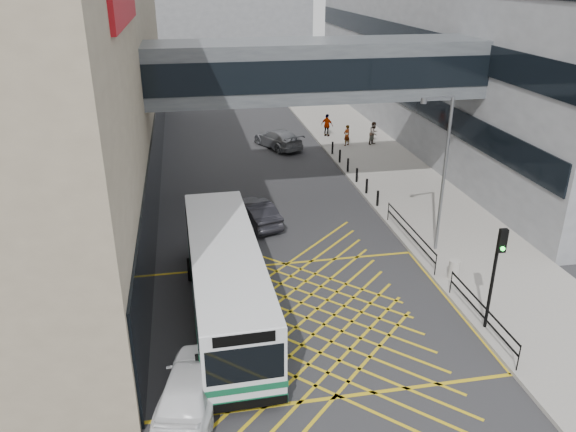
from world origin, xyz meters
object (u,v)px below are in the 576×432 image
street_lamp (442,166)px  pedestrian_a (347,135)px  car_silver (278,138)px  car_dark (254,212)px  pedestrian_c (327,125)px  traffic_light (497,265)px  bus (226,278)px  litter_bin (454,269)px  pedestrian_b (374,133)px  car_white (191,384)px

street_lamp → pedestrian_a: 17.87m
car_silver → street_lamp: bearing=80.5°
car_dark → pedestrian_c: bearing=-134.1°
car_dark → traffic_light: size_ratio=1.06×
bus → litter_bin: (9.84, 0.86, -1.09)m
pedestrian_b → traffic_light: bearing=-136.3°
car_white → pedestrian_c: pedestrian_c is taller
car_dark → bus: bearing=58.4°
litter_bin → pedestrian_c: bearing=89.5°
bus → car_dark: (2.14, 8.36, -0.98)m
traffic_light → litter_bin: traffic_light is taller
car_white → bus: bearing=-94.4°
litter_bin → pedestrian_a: size_ratio=0.52×
car_dark → traffic_light: bearing=105.5°
car_white → traffic_light: traffic_light is taller
street_lamp → pedestrian_a: size_ratio=4.65×
car_silver → traffic_light: traffic_light is taller
litter_bin → pedestrian_a: 20.29m
car_silver → litter_bin: (4.12, -21.17, -0.17)m
traffic_light → litter_bin: 4.40m
pedestrian_c → bus: bearing=109.6°
bus → traffic_light: size_ratio=2.70×
litter_bin → street_lamp: bearing=84.8°
traffic_light → pedestrian_b: (3.60, 23.94, -1.82)m
car_dark → street_lamp: street_lamp is taller
street_lamp → pedestrian_b: size_ratio=4.25×
car_dark → litter_bin: car_dark is taller
car_white → traffic_light: bearing=-157.3°
car_white → car_silver: car_silver is taller
car_dark → pedestrian_b: 16.69m
street_lamp → pedestrian_a: bearing=77.7°
car_dark → pedestrian_b: size_ratio=2.54×
car_dark → street_lamp: 9.96m
car_silver → street_lamp: size_ratio=0.65×
car_silver → pedestrian_a: size_ratio=3.03×
traffic_light → car_silver: bearing=102.6°
pedestrian_b → street_lamp: bearing=-137.1°
traffic_light → pedestrian_c: 26.88m
traffic_light → car_white: bearing=-166.2°
bus → litter_bin: bearing=3.9°
car_white → pedestrian_b: (14.46, 25.75, 0.28)m
car_white → litter_bin: bearing=-140.7°
pedestrian_b → bus: bearing=-159.3°
pedestrian_a → car_silver: bearing=-39.0°
litter_bin → pedestrian_a: (1.01, 20.26, 0.37)m
bus → pedestrian_a: size_ratio=7.06×
traffic_light → pedestrian_c: traffic_light is taller
car_silver → traffic_light: size_ratio=1.16×
pedestrian_b → pedestrian_c: size_ratio=0.97×
car_silver → traffic_light: bearing=75.4°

